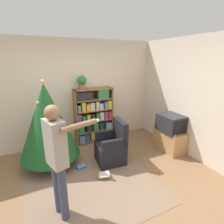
{
  "coord_description": "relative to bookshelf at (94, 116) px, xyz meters",
  "views": [
    {
      "loc": [
        -0.92,
        -2.32,
        2.15
      ],
      "look_at": [
        0.6,
        0.88,
        1.05
      ],
      "focal_mm": 28.0,
      "sensor_mm": 36.0,
      "label": 1
    }
  ],
  "objects": [
    {
      "name": "television",
      "position": [
        1.48,
        -1.24,
        -0.02
      ],
      "size": [
        0.48,
        0.57,
        0.39
      ],
      "color": "#28282D",
      "rests_on": "tv_stand"
    },
    {
      "name": "potted_plant",
      "position": [
        -0.27,
        0.01,
        0.9
      ],
      "size": [
        0.22,
        0.22,
        0.33
      ],
      "color": "#935B38",
      "rests_on": "bookshelf"
    },
    {
      "name": "book_pile_near_tree",
      "position": [
        -0.67,
        -1.06,
        -0.69
      ],
      "size": [
        0.23,
        0.18,
        0.05
      ],
      "color": "#284C93",
      "rests_on": "ground_plane"
    },
    {
      "name": "book_pile_by_chair",
      "position": [
        -0.37,
        -1.54,
        -0.67
      ],
      "size": [
        0.24,
        0.2,
        0.08
      ],
      "color": "#2D7A42",
      "rests_on": "ground_plane"
    },
    {
      "name": "armchair",
      "position": [
        0.0,
        -1.1,
        -0.39
      ],
      "size": [
        0.62,
        0.61,
        0.92
      ],
      "rotation": [
        0.0,
        0.0,
        -1.66
      ],
      "color": "black",
      "rests_on": "ground_plane"
    },
    {
      "name": "game_remote",
      "position": [
        1.35,
        -1.46,
        -0.21
      ],
      "size": [
        0.04,
        0.12,
        0.02
      ],
      "color": "white",
      "rests_on": "tv_stand"
    },
    {
      "name": "wall_right",
      "position": [
        1.76,
        -1.78,
        0.59
      ],
      "size": [
        0.1,
        8.0,
        2.6
      ],
      "color": "beige",
      "rests_on": "ground_plane"
    },
    {
      "name": "christmas_tree",
      "position": [
        -1.19,
        -0.65,
        0.25
      ],
      "size": [
        1.18,
        1.18,
        1.78
      ],
      "color": "#4C3323",
      "rests_on": "ground_plane"
    },
    {
      "name": "bookshelf",
      "position": [
        0.0,
        0.0,
        0.0
      ],
      "size": [
        0.99,
        0.29,
        1.42
      ],
      "color": "brown",
      "rests_on": "ground_plane"
    },
    {
      "name": "area_rug",
      "position": [
        -0.63,
        -1.56,
        -0.71
      ],
      "size": [
        2.22,
        2.14,
        0.01
      ],
      "color": "#7F6651",
      "rests_on": "ground_plane"
    },
    {
      "name": "ground_plane",
      "position": [
        -0.5,
        -1.78,
        -0.71
      ],
      "size": [
        14.0,
        14.0,
        0.0
      ],
      "primitive_type": "plane",
      "color": "#846042"
    },
    {
      "name": "wall_back",
      "position": [
        -0.5,
        0.22,
        0.59
      ],
      "size": [
        8.0,
        0.1,
        2.6
      ],
      "color": "beige",
      "rests_on": "ground_plane"
    },
    {
      "name": "standing_person",
      "position": [
        -1.21,
        -2.02,
        0.25
      ],
      "size": [
        0.71,
        0.45,
        1.63
      ],
      "rotation": [
        0.0,
        0.0,
        -1.29
      ],
      "color": "#38425B",
      "rests_on": "ground_plane"
    },
    {
      "name": "tv_stand",
      "position": [
        1.48,
        -1.23,
        -0.47
      ],
      "size": [
        0.42,
        0.75,
        0.5
      ],
      "color": "tan",
      "rests_on": "ground_plane"
    }
  ]
}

